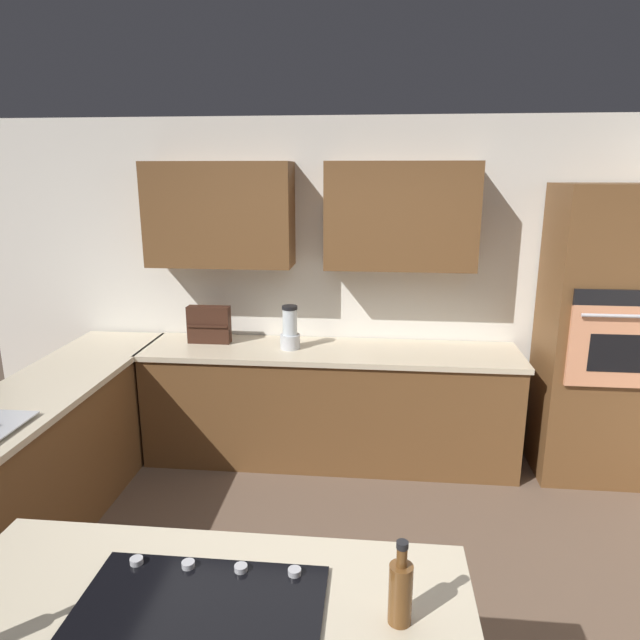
{
  "coord_description": "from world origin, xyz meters",
  "views": [
    {
      "loc": [
        -0.24,
        2.37,
        2.2
      ],
      "look_at": [
        0.15,
        -1.45,
        1.2
      ],
      "focal_mm": 32.03,
      "sensor_mm": 36.0,
      "label": 1
    }
  ],
  "objects": [
    {
      "name": "lower_cabinets_side",
      "position": [
        1.82,
        -0.55,
        0.43
      ],
      "size": [
        0.6,
        2.9,
        0.86
      ],
      "primitive_type": "cube",
      "color": "brown",
      "rests_on": "ground"
    },
    {
      "name": "countertop_back",
      "position": [
        0.1,
        -1.72,
        0.88
      ],
      "size": [
        2.84,
        0.64,
        0.04
      ],
      "primitive_type": "cube",
      "color": "beige",
      "rests_on": "lower_cabinets_back"
    },
    {
      "name": "lower_cabinets_back",
      "position": [
        0.1,
        -1.72,
        0.43
      ],
      "size": [
        2.8,
        0.6,
        0.86
      ],
      "primitive_type": "cube",
      "color": "brown",
      "rests_on": "ground"
    },
    {
      "name": "blender",
      "position": [
        0.4,
        -1.71,
        1.04
      ],
      "size": [
        0.15,
        0.15,
        0.33
      ],
      "color": "silver",
      "rests_on": "countertop_back"
    },
    {
      "name": "wall_back",
      "position": [
        0.07,
        -2.04,
        1.46
      ],
      "size": [
        6.0,
        0.44,
        2.6
      ],
      "color": "white",
      "rests_on": "ground"
    },
    {
      "name": "second_bottle",
      "position": [
        -0.33,
        0.94,
        1.01
      ],
      "size": [
        0.07,
        0.07,
        0.27
      ],
      "color": "brown",
      "rests_on": "island_top"
    },
    {
      "name": "spice_rack",
      "position": [
        1.05,
        -1.8,
        1.04
      ],
      "size": [
        0.33,
        0.11,
        0.29
      ],
      "color": "#381E14",
      "rests_on": "countertop_back"
    },
    {
      "name": "countertop_side",
      "position": [
        1.82,
        -0.55,
        0.88
      ],
      "size": [
        0.64,
        2.94,
        0.04
      ],
      "primitive_type": "cube",
      "color": "beige",
      "rests_on": "lower_cabinets_side"
    },
    {
      "name": "cooktop",
      "position": [
        0.28,
        1.01,
        0.91
      ],
      "size": [
        0.76,
        0.56,
        0.03
      ],
      "color": "black",
      "rests_on": "island_top"
    },
    {
      "name": "ground_plane",
      "position": [
        0.0,
        0.0,
        0.0
      ],
      "size": [
        14.0,
        14.0,
        0.0
      ],
      "primitive_type": "plane",
      "color": "brown"
    },
    {
      "name": "wall_oven",
      "position": [
        -1.85,
        -1.72,
        1.06
      ],
      "size": [
        0.8,
        0.66,
        2.12
      ],
      "color": "brown",
      "rests_on": "ground"
    },
    {
      "name": "island_top",
      "position": [
        0.28,
        1.01,
        0.88
      ],
      "size": [
        1.69,
        0.91,
        0.04
      ],
      "primitive_type": "cube",
      "color": "beige",
      "rests_on": "island_base"
    }
  ]
}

